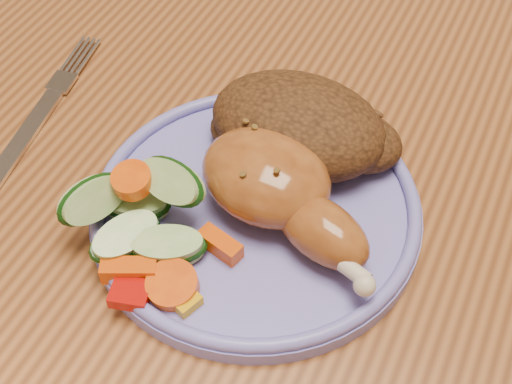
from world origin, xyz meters
TOP-DOWN VIEW (x-y plane):
  - dining_table at (0.00, 0.00)m, footprint 0.90×1.40m
  - chair_far at (0.00, 0.63)m, footprint 0.42×0.42m
  - plate at (-0.10, -0.10)m, footprint 0.24×0.24m
  - plate_rim at (-0.10, -0.10)m, footprint 0.23×0.23m
  - chicken_leg at (-0.08, -0.10)m, footprint 0.15×0.11m
  - rice_pilaf at (-0.09, -0.04)m, footprint 0.14×0.10m
  - vegetable_pile at (-0.16, -0.16)m, footprint 0.13×0.11m
  - fork at (-0.30, -0.09)m, footprint 0.04×0.17m

SIDE VIEW (x-z plane):
  - chair_far at x=0.00m, z-range 0.04..0.95m
  - dining_table at x=0.00m, z-range 0.29..1.04m
  - fork at x=-0.30m, z-range 0.75..0.76m
  - plate at x=-0.10m, z-range 0.75..0.76m
  - plate_rim at x=-0.10m, z-range 0.76..0.77m
  - vegetable_pile at x=-0.16m, z-range 0.75..0.81m
  - rice_pilaf at x=-0.09m, z-range 0.76..0.81m
  - chicken_leg at x=-0.08m, z-range 0.76..0.81m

